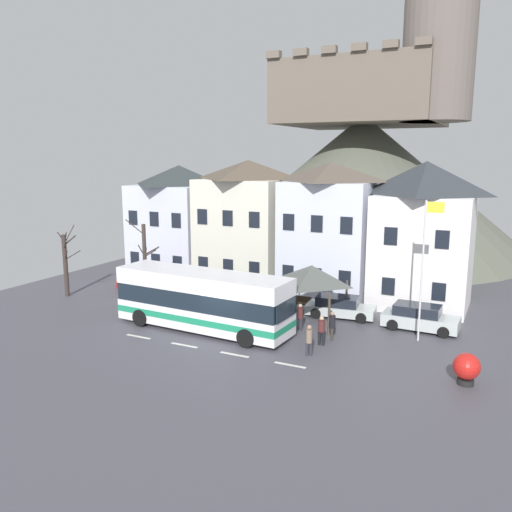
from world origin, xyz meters
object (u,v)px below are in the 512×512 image
Objects in this scene: bus_shelter at (312,275)px; flagpole at (424,262)px; parked_car_01 at (147,282)px; pedestrian_01 at (321,329)px; parked_car_02 at (340,307)px; townhouse_03 at (423,235)px; public_bench at (299,302)px; harbour_buoy at (467,367)px; bare_tree_01 at (145,264)px; townhouse_00 at (180,221)px; pedestrian_02 at (300,315)px; pedestrian_03 at (309,339)px; transit_bus at (203,301)px; hilltop_castle at (363,175)px; parked_car_03 at (203,287)px; townhouse_01 at (248,223)px; parked_car_00 at (420,318)px; townhouse_02 at (329,230)px; pedestrian_00 at (332,324)px; bare_tree_00 at (66,263)px.

flagpole reaches higher than bus_shelter.
parked_car_01 is 16.08m from pedestrian_01.
townhouse_03 is at bearing 43.67° from parked_car_02.
townhouse_03 is at bearing 32.24° from public_bench.
bus_shelter reaches higher than harbour_buoy.
bare_tree_01 is (-11.04, -1.34, -0.11)m from bus_shelter.
pedestrian_02 is (14.08, -8.88, -3.64)m from townhouse_00.
townhouse_00 reaches higher than pedestrian_03.
transit_bus is 6.93m from pedestrian_01.
hilltop_castle is 7.08× the size of parked_car_03.
townhouse_01 is 12.20m from pedestrian_02.
public_bench is at bearing 21.14° from bare_tree_01.
bare_tree_01 reaches higher than parked_car_02.
parked_car_00 reaches higher than parked_car_01.
transit_bus is (9.10, -11.28, -2.80)m from townhouse_00.
parked_car_03 is at bearing -101.86° from townhouse_01.
hilltop_castle is 4.45× the size of flagpole.
parked_car_01 is (-13.45, 1.90, -2.26)m from bus_shelter.
pedestrian_01 is at bearing 8.23° from transit_bus.
hilltop_castle is 7.77× the size of parked_car_02.
townhouse_01 is at bearing 174.86° from townhouse_02.
parked_car_01 is (-5.66, -5.28, -4.06)m from townhouse_01.
townhouse_03 is at bearing -2.64° from townhouse_01.
townhouse_01 is 5.95× the size of public_bench.
public_bench is at bearing 112.68° from pedestrian_02.
townhouse_00 reaches higher than parked_car_03.
parked_car_02 is 4.30m from pedestrian_00.
transit_bus is 6.69× the size of public_bench.
pedestrian_02 is 3.91m from pedestrian_03.
townhouse_02 reaches higher than pedestrian_00.
public_bench is 16.53m from bare_tree_00.
pedestrian_02 is at bearing 117.82° from pedestrian_03.
townhouse_02 is 5.89× the size of pedestrian_03.
parked_car_03 is (-3.76, 6.06, -1.00)m from transit_bus.
parked_car_03 is 3.08× the size of pedestrian_02.
bus_shelter is (5.08, 3.88, 1.23)m from transit_bus.
townhouse_02 is 6.91m from bus_shelter.
parked_car_03 is at bearing -3.55° from parked_car_01.
transit_bus is at bearing -167.62° from pedestrian_00.
townhouse_03 is 12.90m from harbour_buoy.
townhouse_02 is 19.58m from hilltop_castle.
transit_bus is 6.69× the size of pedestrian_00.
pedestrian_02 is 0.20× the size of flagpole.
townhouse_00 is 1.56× the size of bare_tree_01.
townhouse_02 is 15.94m from harbour_buoy.
hilltop_castle is 31.21m from bare_tree_00.
townhouse_00 is 1.19× the size of flagpole.
bus_shelter is 2.27× the size of pedestrian_00.
bare_tree_01 is at bearing 159.95° from transit_bus.
bare_tree_00 is (-18.75, -3.72, 1.72)m from parked_car_02.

